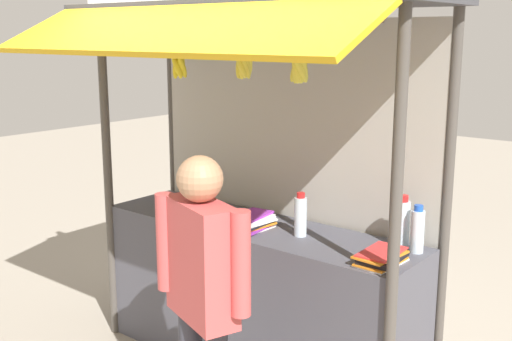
{
  "coord_description": "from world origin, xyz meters",
  "views": [
    {
      "loc": [
        2.37,
        -2.94,
        2.12
      ],
      "look_at": [
        0.0,
        0.0,
        1.29
      ],
      "focal_mm": 44.23,
      "sensor_mm": 36.0,
      "label": 1
    }
  ],
  "objects": [
    {
      "name": "magazine_stack_front_right",
      "position": [
        0.93,
        -0.11,
        0.98
      ],
      "size": [
        0.2,
        0.32,
        0.06
      ],
      "color": "white",
      "rests_on": "stall_counter"
    },
    {
      "name": "banana_bunch_inner_left",
      "position": [
        0.23,
        -0.39,
        1.96
      ],
      "size": [
        0.11,
        0.11,
        0.28
      ],
      "color": "#332D23"
    },
    {
      "name": "magazine_stack_left",
      "position": [
        0.03,
        -0.08,
        0.99
      ],
      "size": [
        0.21,
        0.29,
        0.09
      ],
      "color": "white",
      "rests_on": "stall_counter"
    },
    {
      "name": "water_bottle_rear_center",
      "position": [
        0.34,
        0.0,
        1.07
      ],
      "size": [
        0.07,
        0.07,
        0.26
      ],
      "color": "silver",
      "rests_on": "stall_counter"
    },
    {
      "name": "stall_counter",
      "position": [
        0.0,
        0.0,
        0.47
      ],
      "size": [
        2.16,
        0.57,
        0.94
      ],
      "primitive_type": "cube",
      "color": "#4C4C56",
      "rests_on": "ground"
    },
    {
      "name": "banana_bunch_inner_right",
      "position": [
        -0.25,
        -0.39,
        1.93
      ],
      "size": [
        0.1,
        0.1,
        0.3
      ],
      "color": "#332D23"
    },
    {
      "name": "banana_bunch_rightmost",
      "position": [
        0.58,
        -0.39,
        1.95
      ],
      "size": [
        0.11,
        0.11,
        0.29
      ],
      "color": "#332D23"
    },
    {
      "name": "stall_structure",
      "position": [
        0.0,
        0.05,
        1.57
      ],
      "size": [
        2.36,
        1.36,
        2.64
      ],
      "color": "#4C4742",
      "rests_on": "ground"
    },
    {
      "name": "water_bottle_mid_left",
      "position": [
        0.89,
        0.2,
        1.08
      ],
      "size": [
        0.08,
        0.08,
        0.3
      ],
      "color": "silver",
      "rests_on": "stall_counter"
    },
    {
      "name": "vendor_person",
      "position": [
        0.36,
        -0.86,
        0.94
      ],
      "size": [
        0.59,
        0.33,
        1.56
      ],
      "rotation": [
        0.0,
        0.0,
        2.79
      ],
      "color": "#383842",
      "rests_on": "ground"
    },
    {
      "name": "water_bottle_front_left",
      "position": [
        1.0,
        0.16,
        1.07
      ],
      "size": [
        0.07,
        0.07,
        0.27
      ],
      "color": "silver",
      "rests_on": "stall_counter"
    }
  ]
}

